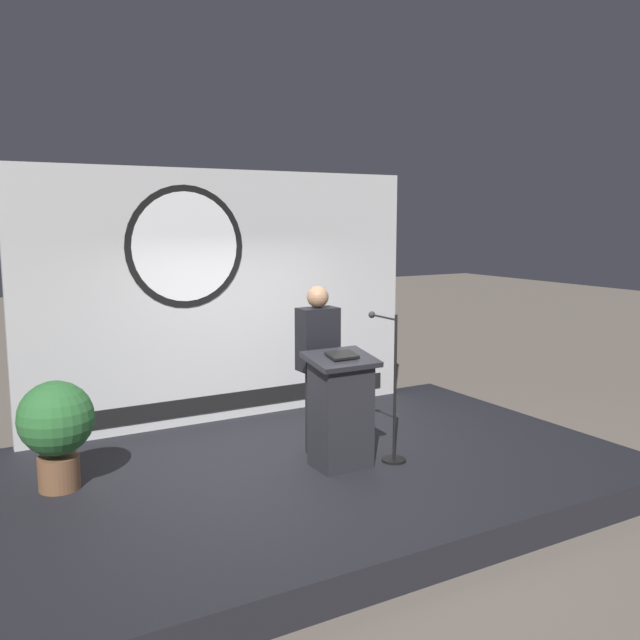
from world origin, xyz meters
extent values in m
plane|color=#6B6056|center=(0.00, 0.00, 0.00)|extent=(40.00, 40.00, 0.00)
cube|color=black|center=(0.00, 0.00, 0.15)|extent=(6.40, 4.00, 0.30)
cube|color=silver|center=(0.00, 1.85, 1.77)|extent=(4.82, 0.10, 2.94)
cylinder|color=black|center=(-0.52, 1.80, 2.37)|extent=(1.37, 0.02, 1.37)
cylinder|color=white|center=(-0.52, 1.79, 2.37)|extent=(1.23, 0.02, 1.23)
cube|color=black|center=(0.00, 1.79, 0.52)|extent=(4.34, 0.02, 0.20)
cube|color=#26262B|center=(0.29, -0.23, 0.81)|extent=(0.52, 0.40, 1.03)
cube|color=#26262B|center=(0.29, -0.23, 1.36)|extent=(0.64, 0.50, 0.13)
cube|color=black|center=(0.29, -0.25, 1.40)|extent=(0.28, 0.20, 0.06)
cylinder|color=black|center=(0.31, 0.25, 0.73)|extent=(0.26, 0.26, 0.86)
cube|color=black|center=(0.31, 0.25, 1.48)|extent=(0.40, 0.24, 0.64)
sphere|color=#997051|center=(0.31, 0.25, 1.91)|extent=(0.22, 0.22, 0.22)
cylinder|color=black|center=(0.82, -0.38, 0.31)|extent=(0.24, 0.24, 0.02)
cylinder|color=black|center=(0.82, -0.38, 1.03)|extent=(0.03, 0.03, 1.47)
cylinder|color=black|center=(0.82, -0.17, 1.72)|extent=(0.02, 0.41, 0.02)
sphere|color=#262626|center=(0.82, 0.04, 1.72)|extent=(0.07, 0.07, 0.07)
cylinder|color=brown|center=(-2.18, 0.54, 0.45)|extent=(0.36, 0.36, 0.30)
sphere|color=#2D6B33|center=(-2.18, 0.54, 0.95)|extent=(0.66, 0.66, 0.66)
camera|label=1|loc=(-3.12, -5.72, 2.70)|focal=38.93mm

